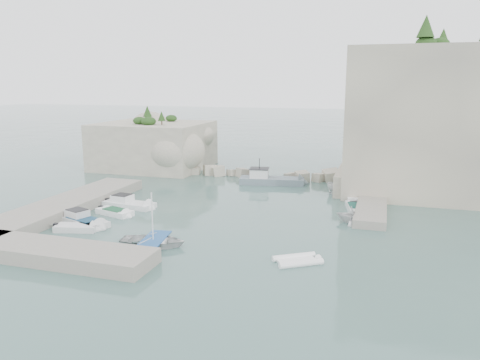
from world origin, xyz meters
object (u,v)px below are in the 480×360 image
(motorboat_b, at_px, (129,207))
(tender_east_d, at_px, (345,195))
(motorboat_e, at_px, (77,231))
(motorboat_d, at_px, (83,224))
(tender_east_c, at_px, (356,205))
(rowboat, at_px, (153,246))
(motorboat_c, at_px, (115,215))
(inflatable_dinghy, at_px, (297,262))
(work_boat, at_px, (272,184))
(tender_east_a, at_px, (352,223))
(tender_east_b, at_px, (355,211))

(motorboat_b, bearing_deg, tender_east_d, 36.44)
(motorboat_e, relative_size, motorboat_d, 0.64)
(motorboat_d, bearing_deg, tender_east_c, 51.89)
(tender_east_c, bearing_deg, tender_east_d, 9.48)
(rowboat, height_order, tender_east_c, rowboat)
(motorboat_c, relative_size, motorboat_d, 0.69)
(inflatable_dinghy, bearing_deg, motorboat_c, 126.87)
(tender_east_d, xyz_separation_m, work_boat, (-9.73, 3.23, 0.00))
(inflatable_dinghy, xyz_separation_m, tender_east_a, (3.18, 11.54, 0.00))
(motorboat_e, xyz_separation_m, inflatable_dinghy, (20.43, -1.62, 0.00))
(motorboat_c, height_order, tender_east_b, same)
(inflatable_dinghy, bearing_deg, motorboat_d, 137.22)
(work_boat, bearing_deg, inflatable_dinghy, -81.98)
(tender_east_a, xyz_separation_m, tender_east_c, (-0.07, 6.99, 0.00))
(motorboat_b, xyz_separation_m, tender_east_b, (23.32, 5.75, 0.00))
(motorboat_c, height_order, inflatable_dinghy, motorboat_c)
(motorboat_d, bearing_deg, rowboat, -0.43)
(inflatable_dinghy, bearing_deg, tender_east_c, 47.03)
(motorboat_e, distance_m, tender_east_c, 28.98)
(motorboat_b, relative_size, rowboat, 1.18)
(motorboat_c, relative_size, tender_east_a, 1.36)
(motorboat_b, distance_m, work_boat, 19.84)
(motorboat_e, bearing_deg, tender_east_d, 30.26)
(tender_east_c, bearing_deg, motorboat_b, 98.78)
(tender_east_a, bearing_deg, motorboat_c, 115.36)
(motorboat_d, bearing_deg, motorboat_e, -50.64)
(tender_east_a, height_order, tender_east_b, tender_east_a)
(tender_east_a, bearing_deg, tender_east_c, 15.21)
(tender_east_c, distance_m, tender_east_d, 4.65)
(tender_east_b, relative_size, work_boat, 0.53)
(motorboat_d, relative_size, inflatable_dinghy, 1.72)
(motorboat_d, xyz_separation_m, work_boat, (12.84, 22.67, 0.00))
(inflatable_dinghy, bearing_deg, tender_east_a, 41.14)
(tender_east_b, xyz_separation_m, tender_east_c, (-0.07, 2.52, 0.00))
(rowboat, height_order, tender_east_b, rowboat)
(motorboat_e, relative_size, rowboat, 0.77)
(tender_east_c, bearing_deg, motorboat_c, 105.45)
(motorboat_c, height_order, rowboat, rowboat)
(motorboat_d, distance_m, tender_east_b, 27.31)
(tender_east_a, xyz_separation_m, work_boat, (-11.42, 14.59, 0.00))
(motorboat_b, bearing_deg, tender_east_a, 9.29)
(inflatable_dinghy, xyz_separation_m, work_boat, (-8.23, 26.13, 0.00))
(motorboat_e, xyz_separation_m, motorboat_d, (-0.65, 1.85, 0.00))
(tender_east_d, bearing_deg, rowboat, 154.90)
(rowboat, relative_size, inflatable_dinghy, 1.43)
(motorboat_d, height_order, tender_east_b, motorboat_d)
(tender_east_a, bearing_deg, work_boat, 52.66)
(tender_east_b, relative_size, tender_east_d, 1.10)
(motorboat_d, bearing_deg, tender_east_d, 60.69)
(inflatable_dinghy, height_order, work_boat, work_boat)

